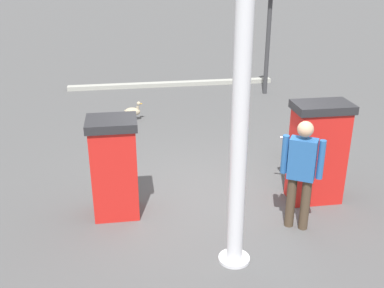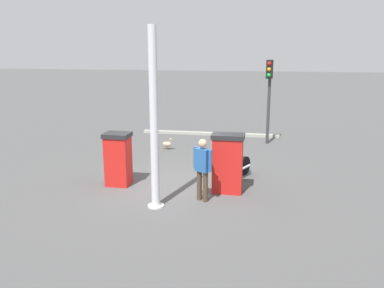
% 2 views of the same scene
% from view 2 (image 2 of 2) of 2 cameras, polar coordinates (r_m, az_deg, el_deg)
% --- Properties ---
extents(ground_plane, '(120.00, 120.00, 0.00)m').
position_cam_2_polar(ground_plane, '(11.43, -2.51, -5.76)').
color(ground_plane, '#4C4C4C').
extents(fuel_pump_near, '(0.59, 0.86, 1.60)m').
position_cam_2_polar(fuel_pump_near, '(10.61, 5.13, -2.72)').
color(fuel_pump_near, red).
rests_on(fuel_pump_near, ground).
extents(fuel_pump_far, '(0.65, 0.71, 1.50)m').
position_cam_2_polar(fuel_pump_far, '(11.35, -10.55, -2.08)').
color(fuel_pump_far, red).
rests_on(fuel_pump_far, ground).
extents(motorcycle_near_pump, '(1.94, 1.00, 0.93)m').
position_cam_2_polar(motorcycle_near_pump, '(11.55, 5.79, -3.33)').
color(motorcycle_near_pump, black).
rests_on(motorcycle_near_pump, ground).
extents(attendant_person, '(0.36, 0.54, 1.60)m').
position_cam_2_polar(attendant_person, '(9.94, 1.52, -3.18)').
color(attendant_person, '#473828').
rests_on(attendant_person, ground).
extents(wandering_duck, '(0.23, 0.45, 0.46)m').
position_cam_2_polar(wandering_duck, '(15.25, -3.57, 0.02)').
color(wandering_duck, tan).
rests_on(wandering_duck, ground).
extents(roadside_traffic_light, '(0.39, 0.27, 3.35)m').
position_cam_2_polar(roadside_traffic_light, '(16.09, 11.00, 8.05)').
color(roadside_traffic_light, '#38383A').
rests_on(roadside_traffic_light, ground).
extents(canopy_support_pole, '(0.40, 0.40, 4.29)m').
position_cam_2_polar(canopy_support_pole, '(9.31, -5.47, 2.94)').
color(canopy_support_pole, silver).
rests_on(canopy_support_pole, ground).
extents(road_edge_kerb, '(0.36, 6.11, 0.12)m').
position_cam_2_polar(road_edge_kerb, '(17.84, 2.59, 1.49)').
color(road_edge_kerb, '#9E9E93').
rests_on(road_edge_kerb, ground).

